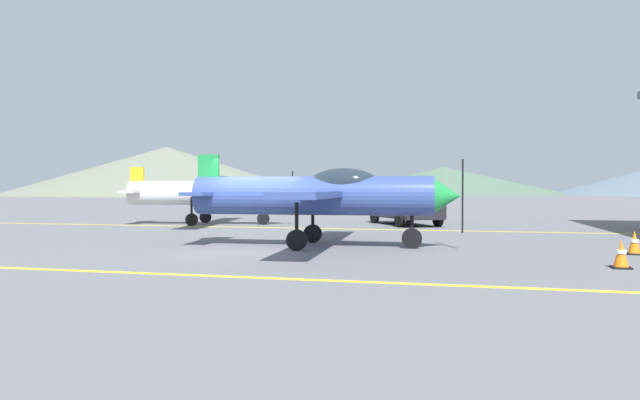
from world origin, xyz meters
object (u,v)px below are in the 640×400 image
Objects in this scene: airplane_near at (322,194)px; airplane_mid at (209,192)px; traffic_cone_side at (621,254)px; car_sedan at (405,206)px; traffic_cone_front at (634,243)px.

airplane_near is 10.93m from airplane_mid.
airplane_mid is 17.86m from traffic_cone_side.
airplane_near is 1.89× the size of car_sedan.
car_sedan is at bearing 11.90° from airplane_mid.
traffic_cone_side is (6.90, -2.68, -1.19)m from airplane_near.
airplane_near reaches higher than car_sedan.
traffic_cone_front is (6.44, -10.04, -0.56)m from car_sedan.
traffic_cone_front is (15.13, -8.21, -1.19)m from airplane_mid.
car_sedan is at bearing 81.51° from airplane_near.
airplane_near is at bearing -179.88° from traffic_cone_front.
airplane_near is 1.00× the size of airplane_mid.
car_sedan reaches higher than traffic_cone_side.
traffic_cone_side is at bearing -21.25° from airplane_near.
traffic_cone_side is at bearing -67.03° from car_sedan.
airplane_near is 14.84× the size of traffic_cone_side.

